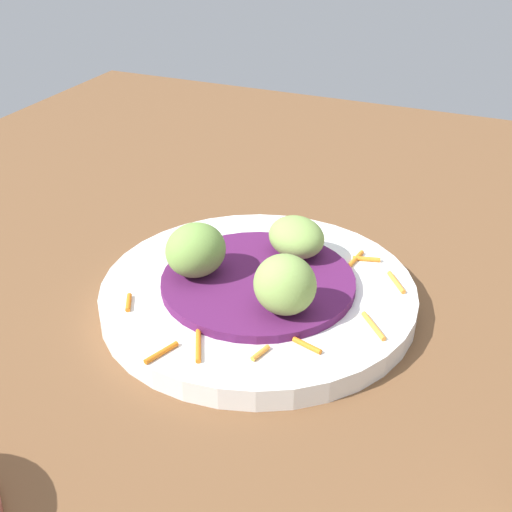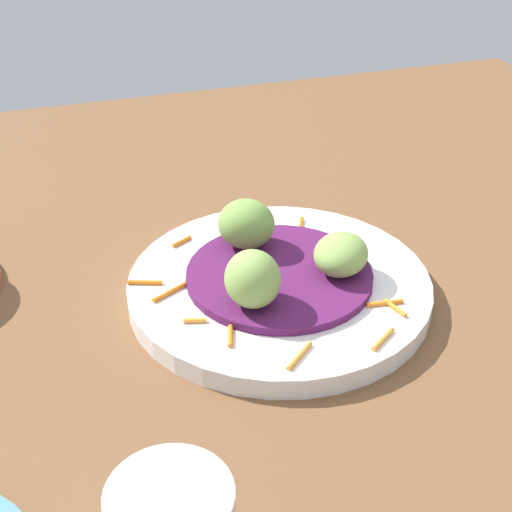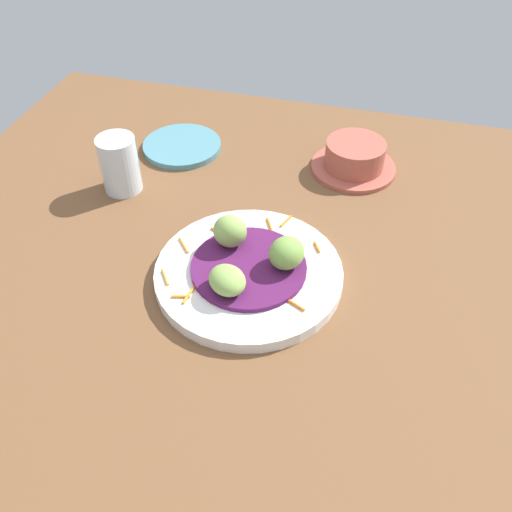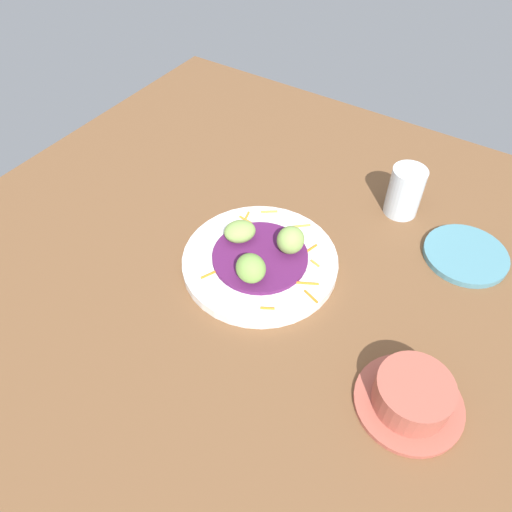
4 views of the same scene
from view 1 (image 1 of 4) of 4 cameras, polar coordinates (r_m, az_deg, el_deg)
table_surface at (r=60.25cm, az=2.54°, el=-3.67°), size 110.00×110.00×2.00cm
main_plate at (r=57.40cm, az=0.18°, el=-3.24°), size 26.37×26.37×1.84cm
cabbage_bed at (r=56.70cm, az=0.19°, el=-2.14°), size 16.17×16.17×0.76cm
carrot_garnish at (r=54.56cm, az=2.06°, el=-3.83°), size 21.28×20.87×0.40cm
guac_scoop_left at (r=51.23cm, az=2.44°, el=-2.41°), size 4.76×5.05×4.73cm
guac_scoop_center at (r=59.32cm, az=3.22°, el=1.64°), size 7.01×7.14×3.30cm
guac_scoop_right at (r=56.14cm, az=-5.07°, el=0.50°), size 6.72×6.53×4.51cm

